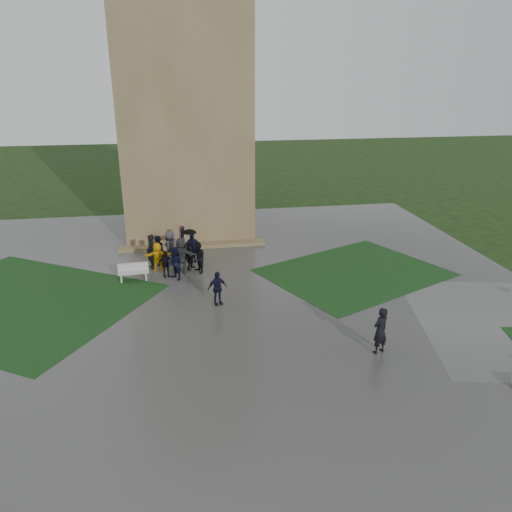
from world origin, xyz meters
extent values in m
plane|color=black|center=(0.00, 0.00, 0.00)|extent=(120.00, 120.00, 0.00)
cube|color=#393937|center=(0.00, 2.00, 0.01)|extent=(34.00, 34.00, 0.02)
cube|color=black|center=(-8.50, 4.00, 0.03)|extent=(14.10, 13.46, 0.01)
cube|color=black|center=(8.50, 5.00, 0.03)|extent=(11.12, 10.15, 0.01)
cube|color=brown|center=(0.00, 15.00, 9.00)|extent=(8.00, 8.00, 18.00)
cube|color=brown|center=(0.00, 10.60, 0.13)|extent=(9.00, 0.80, 0.22)
cube|color=#B2B1AD|center=(-3.27, 5.81, 0.48)|extent=(1.60, 0.56, 0.06)
cube|color=#B2B1AD|center=(-3.90, 5.77, 0.24)|extent=(0.11, 0.42, 0.44)
cube|color=#B2B1AD|center=(-2.65, 5.85, 0.24)|extent=(0.11, 0.42, 0.44)
cube|color=#B2B1AD|center=(-3.29, 6.04, 0.72)|extent=(1.57, 0.14, 0.42)
imported|color=black|center=(-0.26, 7.03, 0.76)|extent=(1.13, 1.43, 1.48)
imported|color=black|center=(-0.12, 8.04, 0.89)|extent=(1.14, 0.84, 1.74)
imported|color=black|center=(-0.68, 8.80, 0.99)|extent=(0.65, 0.81, 1.95)
imported|color=#38383C|center=(-1.32, 8.07, 0.98)|extent=(0.95, 1.11, 1.92)
imported|color=black|center=(-2.02, 7.93, 0.87)|extent=(0.55, 0.86, 1.69)
imported|color=black|center=(-2.39, 7.43, 0.99)|extent=(0.70, 0.83, 1.95)
imported|color=yellow|center=(-2.03, 7.07, 0.82)|extent=(1.52, 0.61, 1.61)
imported|color=black|center=(-1.61, 6.09, 0.75)|extent=(0.94, 0.67, 1.45)
imported|color=black|center=(-1.10, 5.61, 0.92)|extent=(0.91, 1.00, 1.79)
imported|color=#38383C|center=(-0.74, 6.72, 0.99)|extent=(1.82, 1.63, 1.95)
imported|color=black|center=(0.14, 6.38, 0.88)|extent=(0.75, 0.95, 1.72)
imported|color=#DF5C71|center=(-0.74, 6.72, 2.22)|extent=(1.08, 1.08, 0.99)
imported|color=#5D3696|center=(-1.10, 5.61, 2.13)|extent=(0.99, 0.99, 0.91)
imported|color=black|center=(-0.26, 7.03, 1.99)|extent=(0.76, 0.76, 0.67)
imported|color=black|center=(0.78, 2.30, 0.84)|extent=(1.08, 0.83, 1.63)
imported|color=black|center=(6.57, -2.98, 0.97)|extent=(0.82, 0.70, 1.90)
camera|label=1|loc=(-0.90, -18.89, 10.30)|focal=35.00mm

